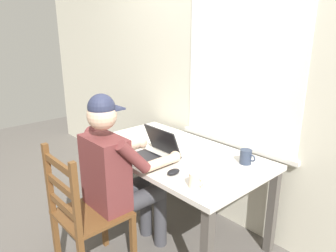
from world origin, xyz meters
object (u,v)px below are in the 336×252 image
object	(u,v)px
computer_mouse	(173,172)
coffee_mug_white	(195,180)
desk	(173,162)
book_stack_main	(160,131)
coffee_mug_dark	(246,157)
laptop	(153,152)
seated_person	(119,172)
wooden_chair	(85,215)

from	to	relation	value
computer_mouse	coffee_mug_white	distance (m)	0.23
desk	book_stack_main	xyz separation A→B (m)	(-0.41, 0.21, 0.11)
coffee_mug_dark	book_stack_main	size ratio (longest dim) A/B	0.58
laptop	book_stack_main	distance (m)	0.58
desk	seated_person	bearing A→B (deg)	-93.04
desk	coffee_mug_dark	size ratio (longest dim) A/B	12.10
coffee_mug_white	wooden_chair	bearing A→B (deg)	-138.67
coffee_mug_white	book_stack_main	distance (m)	1.05
laptop	coffee_mug_dark	world-z (taller)	laptop
computer_mouse	book_stack_main	distance (m)	0.85
desk	coffee_mug_white	xyz separation A→B (m)	(0.51, -0.30, 0.13)
laptop	book_stack_main	world-z (taller)	laptop
desk	coffee_mug_dark	bearing A→B (deg)	24.05
coffee_mug_white	coffee_mug_dark	xyz separation A→B (m)	(-0.00, 0.53, 0.00)
desk	laptop	world-z (taller)	laptop
seated_person	book_stack_main	bearing A→B (deg)	118.56
laptop	coffee_mug_dark	xyz separation A→B (m)	(0.51, 0.44, 0.00)
seated_person	computer_mouse	size ratio (longest dim) A/B	12.55
seated_person	laptop	size ratio (longest dim) A/B	3.80
computer_mouse	book_stack_main	world-z (taller)	book_stack_main
computer_mouse	book_stack_main	bearing A→B (deg)	145.47
coffee_mug_dark	coffee_mug_white	bearing A→B (deg)	-89.98
seated_person	wooden_chair	distance (m)	0.36
book_stack_main	coffee_mug_dark	bearing A→B (deg)	1.27
desk	wooden_chair	size ratio (longest dim) A/B	1.54
desk	computer_mouse	bearing A→B (deg)	-43.07
wooden_chair	computer_mouse	bearing A→B (deg)	57.72
wooden_chair	laptop	bearing A→B (deg)	86.94
book_stack_main	seated_person	bearing A→B (deg)	-61.44
laptop	coffee_mug_dark	distance (m)	0.67
seated_person	coffee_mug_dark	world-z (taller)	seated_person
seated_person	computer_mouse	xyz separation A→B (m)	(0.32, 0.22, 0.04)
seated_person	coffee_mug_dark	xyz separation A→B (m)	(0.54, 0.72, 0.08)
wooden_chair	laptop	world-z (taller)	wooden_chair
wooden_chair	coffee_mug_dark	distance (m)	1.17
coffee_mug_white	coffee_mug_dark	distance (m)	0.53
laptop	coffee_mug_white	size ratio (longest dim) A/B	2.92
seated_person	coffee_mug_white	world-z (taller)	seated_person
wooden_chair	coffee_mug_dark	size ratio (longest dim) A/B	7.85
coffee_mug_white	book_stack_main	size ratio (longest dim) A/B	0.54
coffee_mug_white	coffee_mug_dark	world-z (taller)	coffee_mug_dark
seated_person	coffee_mug_dark	bearing A→B (deg)	53.22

